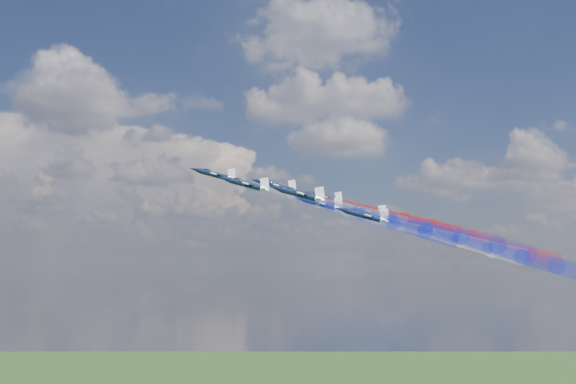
{
  "coord_description": "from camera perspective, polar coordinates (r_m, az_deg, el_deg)",
  "views": [
    {
      "loc": [
        -38.01,
        -128.82,
        124.24
      ],
      "look_at": [
        -24.25,
        19.49,
        140.29
      ],
      "focal_mm": 42.85,
      "sensor_mm": 36.0,
      "label": 1
    }
  ],
  "objects": [
    {
      "name": "trail_inner_left",
      "position": [
        137.14,
        6.06,
        -1.86
      ],
      "size": [
        38.01,
        13.11,
        14.17
      ],
      "primitive_type": null,
      "rotation": [
        0.27,
        -0.08,
        1.31
      ],
      "color": "#1A2FE5"
    },
    {
      "name": "jet_inner_left",
      "position": [
        140.76,
        -3.53,
        0.65
      ],
      "size": [
        13.59,
        11.7,
        6.57
      ],
      "primitive_type": null,
      "rotation": [
        0.27,
        -0.08,
        1.31
      ],
      "color": "black"
    },
    {
      "name": "jet_rear_right",
      "position": [
        157.54,
        6.4,
        -1.57
      ],
      "size": [
        13.59,
        11.7,
        6.57
      ],
      "primitive_type": null,
      "rotation": [
        0.27,
        -0.08,
        1.31
      ],
      "color": "black"
    },
    {
      "name": "jet_outer_left",
      "position": [
        129.05,
        0.91,
        -0.16
      ],
      "size": [
        13.59,
        11.7,
        6.57
      ],
      "primitive_type": null,
      "rotation": [
        0.27,
        -0.08,
        1.31
      ],
      "color": "black"
    },
    {
      "name": "trail_center_third",
      "position": [
        147.39,
        11.8,
        -3.34
      ],
      "size": [
        38.01,
        13.11,
        14.17
      ],
      "primitive_type": null,
      "rotation": [
        0.27,
        -0.08,
        1.31
      ],
      "color": "white"
    },
    {
      "name": "trail_inner_right",
      "position": [
        157.8,
        7.36,
        -1.66
      ],
      "size": [
        38.01,
        13.11,
        14.17
      ],
      "primitive_type": null,
      "rotation": [
        0.27,
        -0.08,
        1.31
      ],
      "color": "red"
    },
    {
      "name": "jet_rear_left",
      "position": [
        136.31,
        6.34,
        -1.94
      ],
      "size": [
        13.59,
        11.7,
        6.57
      ],
      "primitive_type": null,
      "rotation": [
        0.27,
        -0.08,
        1.31
      ],
      "color": "black"
    },
    {
      "name": "jet_outer_right",
      "position": [
        169.43,
        2.9,
        -0.44
      ],
      "size": [
        13.59,
        11.7,
        6.57
      ],
      "primitive_type": null,
      "rotation": [
        0.27,
        -0.08,
        1.31
      ],
      "color": "black"
    },
    {
      "name": "trail_lead",
      "position": [
        149.09,
        2.59,
        -0.83
      ],
      "size": [
        38.01,
        13.11,
        14.17
      ],
      "primitive_type": null,
      "rotation": [
        0.27,
        -0.08,
        1.31
      ],
      "color": "white"
    },
    {
      "name": "trail_outer_left",
      "position": [
        127.52,
        11.41,
        -2.88
      ],
      "size": [
        38.01,
        13.11,
        14.17
      ],
      "primitive_type": null,
      "rotation": [
        0.27,
        -0.08,
        1.31
      ],
      "color": "#1A2FE5"
    },
    {
      "name": "jet_lead",
      "position": [
        154.03,
        -6.12,
        1.45
      ],
      "size": [
        13.59,
        11.7,
        6.57
      ],
      "primitive_type": null,
      "rotation": [
        0.27,
        -0.08,
        1.31
      ],
      "color": "black"
    },
    {
      "name": "trail_outer_right",
      "position": [
        168.2,
        10.88,
        -2.5
      ],
      "size": [
        38.01,
        13.11,
        14.17
      ],
      "primitive_type": null,
      "rotation": [
        0.27,
        -0.08,
        1.31
      ],
      "color": "red"
    },
    {
      "name": "jet_inner_right",
      "position": [
        160.66,
        -1.05,
        0.53
      ],
      "size": [
        13.59,
        11.7,
        6.57
      ],
      "primitive_type": null,
      "rotation": [
        0.27,
        -0.08,
        1.31
      ],
      "color": "black"
    },
    {
      "name": "trail_rear_right",
      "position": [
        158.0,
        14.96,
        -3.76
      ],
      "size": [
        38.01,
        13.11,
        14.17
      ],
      "primitive_type": null,
      "rotation": [
        0.27,
        -0.08,
        1.31
      ],
      "color": "red"
    },
    {
      "name": "jet_center_third",
      "position": [
        148.41,
        2.68,
        -0.98
      ],
      "size": [
        13.59,
        11.7,
        6.57
      ],
      "primitive_type": null,
      "rotation": [
        0.27,
        -0.08,
        1.31
      ],
      "color": "black"
    },
    {
      "name": "trail_rear_left",
      "position": [
        137.07,
        16.22,
        -4.46
      ],
      "size": [
        38.01,
        13.11,
        14.17
      ],
      "primitive_type": null,
      "rotation": [
        0.27,
        -0.08,
        1.31
      ],
      "color": "#1A2FE5"
    }
  ]
}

